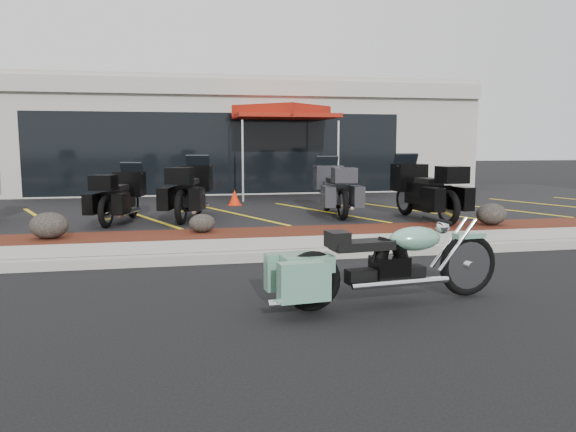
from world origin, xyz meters
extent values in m
plane|color=black|center=(0.00, 0.00, 0.00)|extent=(90.00, 90.00, 0.00)
cube|color=gray|center=(0.00, 0.90, 0.07)|extent=(24.00, 0.25, 0.15)
cube|color=gray|center=(0.00, 1.60, 0.07)|extent=(24.00, 1.20, 0.15)
cube|color=#3C120D|center=(0.00, 2.80, 0.08)|extent=(24.00, 1.20, 0.16)
cube|color=black|center=(0.00, 8.20, 0.07)|extent=(26.00, 9.60, 0.15)
cube|color=#AAA69A|center=(0.00, 14.50, 2.00)|extent=(18.00, 8.00, 4.00)
cube|color=black|center=(0.00, 10.52, 1.50)|extent=(12.00, 0.06, 2.60)
cube|color=#AAA69A|center=(0.00, 10.49, 3.60)|extent=(18.00, 0.30, 0.50)
ellipsoid|color=black|center=(-3.64, 2.76, 0.40)|extent=(0.67, 0.55, 0.47)
ellipsoid|color=black|center=(-0.95, 2.95, 0.34)|extent=(0.50, 0.42, 0.35)
ellipsoid|color=black|center=(4.96, 2.74, 0.39)|extent=(0.64, 0.53, 0.45)
cone|color=red|center=(0.15, 7.58, 0.36)|extent=(0.44, 0.44, 0.42)
cylinder|color=silver|center=(1.03, 8.08, 1.32)|extent=(0.06, 0.06, 2.35)
cylinder|color=silver|center=(3.73, 9.02, 1.32)|extent=(0.06, 0.06, 2.35)
cylinder|color=silver|center=(0.10, 10.78, 1.32)|extent=(0.06, 0.06, 2.35)
cylinder|color=silver|center=(2.80, 11.72, 1.32)|extent=(0.06, 0.06, 2.35)
cube|color=maroon|center=(1.92, 9.90, 2.65)|extent=(3.89, 3.89, 0.12)
cube|color=maroon|center=(1.92, 9.90, 2.82)|extent=(3.00, 3.00, 0.36)
camera|label=1|loc=(-1.43, -7.69, 1.86)|focal=35.00mm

